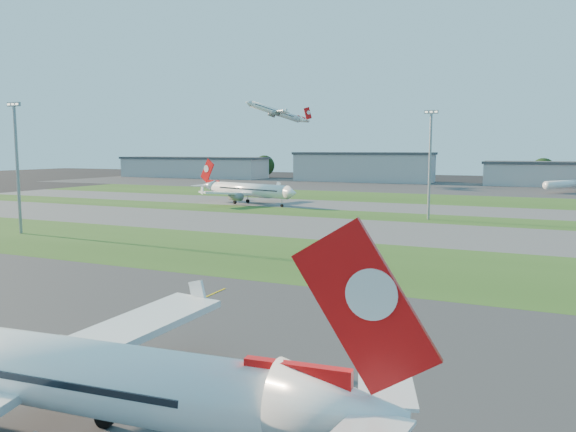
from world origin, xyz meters
The scene contains 19 objects.
grass_strip_a centered at (0.00, 52.00, 0.01)m, with size 300.00×34.00×0.01m, color #294B19.
taxiway_a centered at (0.00, 85.00, 0.01)m, with size 300.00×32.00×0.01m, color #515154.
grass_strip_b centered at (0.00, 110.00, 0.01)m, with size 300.00×18.00×0.01m, color #294B19.
taxiway_b centered at (0.00, 132.00, 0.01)m, with size 300.00×26.00×0.01m, color #515154.
grass_strip_c centered at (0.00, 165.00, 0.01)m, with size 300.00×40.00×0.01m, color #294B19.
apron_far centered at (0.00, 225.00, 0.01)m, with size 400.00×80.00×0.01m, color #333335.
yellow_line centered at (5.00, 0.00, 0.00)m, with size 0.25×60.00×0.02m, color gold.
airliner_parked centered at (12.62, -5.24, 4.30)m, with size 39.22×33.16×12.24m.
airliner_taxiing centered at (-42.26, 124.10, 4.28)m, with size 37.74×31.84×12.20m.
airliner_departing centered at (-79.76, 222.51, 34.74)m, with size 25.44×22.25×9.72m.
mini_jet_near centered at (48.55, 216.81, 3.28)m, with size 17.39×24.71×9.48m.
light_mast_west centered at (-55.00, 52.00, 14.81)m, with size 3.20×0.70×25.80m.
light_mast_centre centered at (15.00, 108.00, 14.81)m, with size 3.20×0.70×25.80m.
hangar_far_west centered at (-150.00, 255.00, 6.14)m, with size 91.80×23.00×12.20m.
hangar_west centered at (-45.00, 255.00, 7.64)m, with size 71.40×23.00×15.20m.
tree_far_west centered at (-190.00, 268.00, 6.49)m, with size 11.00×11.00×12.00m.
tree_west centered at (-110.00, 270.00, 7.14)m, with size 12.10×12.10×13.20m.
tree_mid_west centered at (-20.00, 266.00, 5.84)m, with size 9.90×9.90×10.80m.
tree_mid_east centered at (40.00, 269.00, 6.81)m, with size 11.55×11.55×12.60m.
Camera 1 is at (38.97, -27.00, 16.71)m, focal length 35.00 mm.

